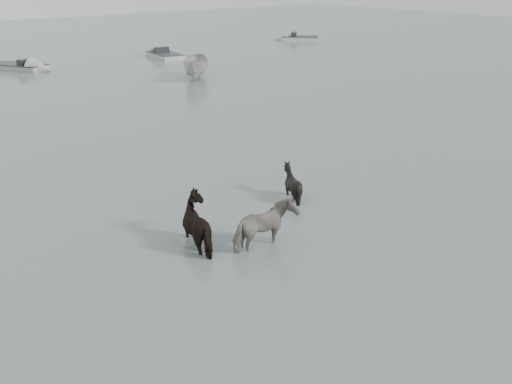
% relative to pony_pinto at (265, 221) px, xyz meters
% --- Properties ---
extents(ground, '(140.00, 140.00, 0.00)m').
position_rel_pony_pinto_xyz_m(ground, '(0.71, 0.34, -0.72)').
color(ground, '#53635E').
rests_on(ground, ground).
extents(pony_pinto, '(1.70, 0.79, 1.43)m').
position_rel_pony_pinto_xyz_m(pony_pinto, '(0.00, 0.00, 0.00)').
color(pony_pinto, black).
rests_on(pony_pinto, ground).
extents(pony_dark, '(1.67, 1.84, 1.58)m').
position_rel_pony_pinto_xyz_m(pony_dark, '(-1.02, 1.15, 0.08)').
color(pony_dark, black).
rests_on(pony_dark, ground).
extents(pony_black, '(1.49, 1.42, 1.30)m').
position_rel_pony_pinto_xyz_m(pony_black, '(2.77, 2.06, -0.07)').
color(pony_black, black).
rests_on(pony_black, ground).
extents(boat_small, '(3.61, 3.98, 1.52)m').
position_rel_pony_pinto_xyz_m(boat_small, '(11.42, 20.51, 0.04)').
color(boat_small, '#A5A5A1').
rests_on(boat_small, ground).
extents(skiff_port, '(2.15, 5.16, 0.75)m').
position_rel_pony_pinto_xyz_m(skiff_port, '(14.19, 29.19, -0.34)').
color(skiff_port, '#AFB2AF').
rests_on(skiff_port, ground).
extents(skiff_mid, '(4.10, 5.66, 0.75)m').
position_rel_pony_pinto_xyz_m(skiff_mid, '(3.71, 30.77, -0.34)').
color(skiff_mid, gray).
rests_on(skiff_mid, ground).
extents(skiff_star, '(4.51, 4.48, 0.75)m').
position_rel_pony_pinto_xyz_m(skiff_star, '(29.83, 30.87, -0.34)').
color(skiff_star, beige).
rests_on(skiff_star, ground).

